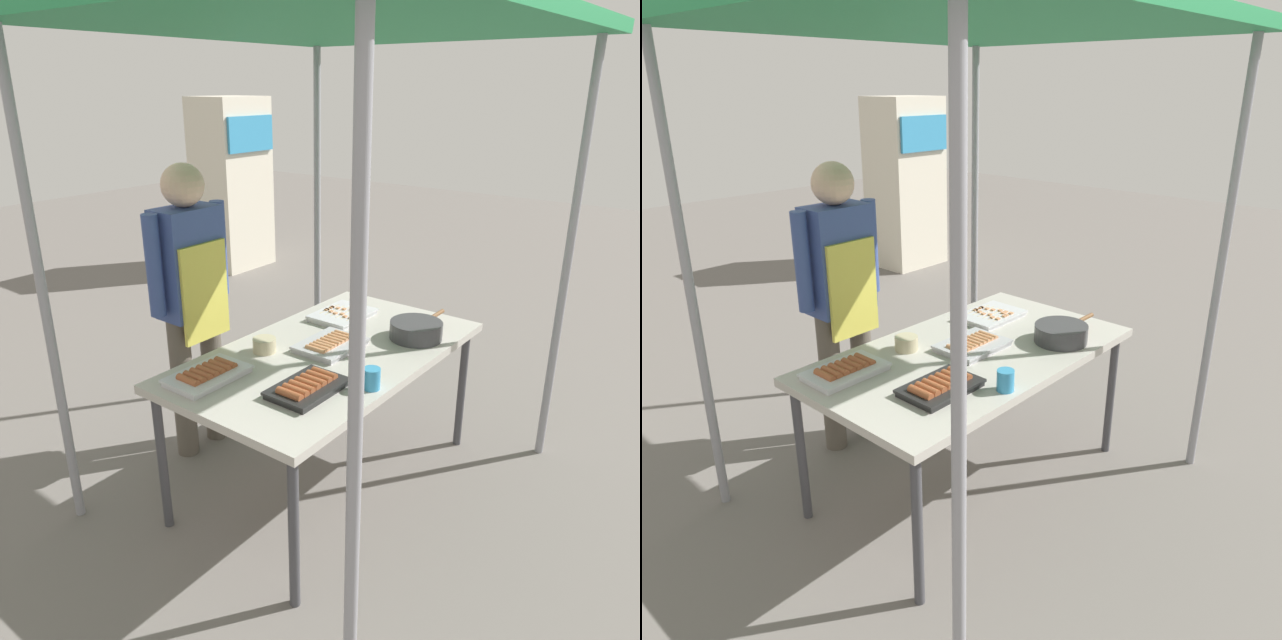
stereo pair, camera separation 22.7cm
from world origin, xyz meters
The scene contains 12 objects.
ground_plane centered at (0.00, 0.00, 0.00)m, with size 18.00×18.00×0.00m, color #66605B.
stall_table centered at (0.00, 0.00, 0.70)m, with size 1.60×0.90×0.75m.
stall_canopy centered at (0.00, 0.00, 2.12)m, with size 2.10×1.80×2.23m.
tray_grilled_sausages centered at (0.03, 0.01, 0.77)m, with size 0.33×0.25×0.05m.
tray_meat_skewers centered at (0.41, 0.21, 0.77)m, with size 0.34×0.25×0.04m.
tray_pork_links centered at (-0.39, -0.18, 0.77)m, with size 0.34×0.22×0.06m.
tray_spring_rolls centered at (-0.56, 0.24, 0.77)m, with size 0.36×0.22×0.05m.
cooking_wok centered at (0.40, -0.26, 0.80)m, with size 0.43×0.27×0.09m.
condiment_bowl centered at (-0.19, 0.24, 0.78)m, with size 0.11×0.11×0.07m, color #BFB28C.
drink_cup_near_edge centered at (-0.20, -0.38, 0.80)m, with size 0.08×0.08×0.09m, color #338CBF.
vendor_woman centered at (-0.16, 0.79, 0.95)m, with size 0.52×0.23×1.60m.
neighbor_stall_left centered at (2.66, 3.31, 0.92)m, with size 0.72×0.63×1.84m.
Camera 1 is at (-2.17, -1.61, 1.96)m, focal length 34.12 mm.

